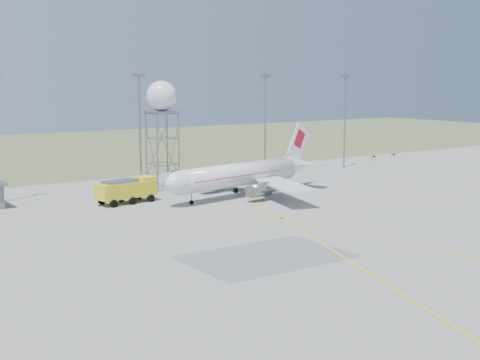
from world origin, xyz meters
TOP-DOWN VIEW (x-y plane):
  - grass_strip at (0.00, 140.00)m, footprint 400.00×120.00m
  - mast_b at (-10.00, 66.00)m, footprint 2.20×0.50m
  - mast_c at (18.00, 66.00)m, footprint 2.20×0.50m
  - mast_d at (40.00, 66.00)m, footprint 2.20×0.50m
  - taxi_sign_near at (55.60, 72.00)m, footprint 1.60×0.17m
  - taxi_sign_far at (62.60, 72.00)m, footprint 1.60×0.17m
  - airliner_main at (0.22, 48.92)m, footprint 34.13×32.73m
  - radar_tower at (-7.48, 62.37)m, footprint 5.31×5.31m
  - fire_truck at (-18.42, 53.66)m, footprint 10.19×5.14m

SIDE VIEW (x-z plane):
  - grass_strip at x=0.00m, z-range 0.00..0.03m
  - taxi_sign_near at x=55.60m, z-range 0.29..1.49m
  - taxi_sign_far at x=62.60m, z-range 0.29..1.49m
  - fire_truck at x=-18.42m, z-range -0.08..3.84m
  - airliner_main at x=0.22m, z-range -2.26..9.40m
  - radar_tower at x=-7.48m, z-range 1.18..20.41m
  - mast_b at x=-10.00m, z-range 1.82..22.32m
  - mast_c at x=18.00m, z-range 1.82..22.32m
  - mast_d at x=40.00m, z-range 1.82..22.32m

